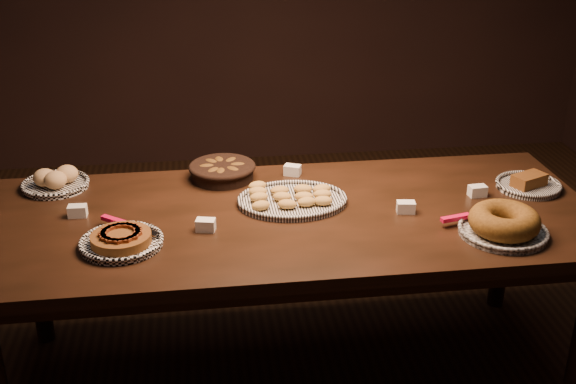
{
  "coord_description": "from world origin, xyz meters",
  "views": [
    {
      "loc": [
        -0.34,
        -2.49,
        1.98
      ],
      "look_at": [
        -0.0,
        0.05,
        0.82
      ],
      "focal_mm": 45.0,
      "sensor_mm": 36.0,
      "label": 1
    }
  ],
  "objects": [
    {
      "name": "madeleine_platter",
      "position": [
        0.02,
        0.1,
        0.77
      ],
      "size": [
        0.44,
        0.35,
        0.05
      ],
      "rotation": [
        0.0,
        0.0,
        -0.26
      ],
      "color": "black",
      "rests_on": "buffet_table"
    },
    {
      "name": "buffet_table",
      "position": [
        0.0,
        0.0,
        0.68
      ],
      "size": [
        2.4,
        1.0,
        0.75
      ],
      "color": "black",
      "rests_on": "ground"
    },
    {
      "name": "tent_cards",
      "position": [
        0.03,
        0.08,
        0.77
      ],
      "size": [
        1.67,
        0.54,
        0.04
      ],
      "color": "white",
      "rests_on": "buffet_table"
    },
    {
      "name": "croissant_basket",
      "position": [
        -0.24,
        0.38,
        0.79
      ],
      "size": [
        0.34,
        0.34,
        0.07
      ],
      "rotation": [
        0.0,
        0.0,
        -0.33
      ],
      "color": "black",
      "rests_on": "buffet_table"
    },
    {
      "name": "loaf_plate",
      "position": [
        1.02,
        0.11,
        0.77
      ],
      "size": [
        0.27,
        0.27,
        0.06
      ],
      "rotation": [
        0.0,
        0.0,
        0.41
      ],
      "color": "black",
      "rests_on": "buffet_table"
    },
    {
      "name": "apple_tart_plate",
      "position": [
        -0.63,
        -0.17,
        0.77
      ],
      "size": [
        0.3,
        0.34,
        0.06
      ],
      "rotation": [
        0.0,
        0.0,
        -0.17
      ],
      "color": "white",
      "rests_on": "buffet_table"
    },
    {
      "name": "bread_roll_plate",
      "position": [
        -0.94,
        0.38,
        0.78
      ],
      "size": [
        0.28,
        0.28,
        0.09
      ],
      "rotation": [
        0.0,
        0.0,
        -0.41
      ],
      "color": "white",
      "rests_on": "buffet_table"
    },
    {
      "name": "ground",
      "position": [
        0.0,
        0.0,
        0.0
      ],
      "size": [
        5.0,
        5.0,
        0.0
      ],
      "primitive_type": "plane",
      "color": "black",
      "rests_on": "ground"
    },
    {
      "name": "bundt_cake_plate",
      "position": [
        0.75,
        -0.27,
        0.79
      ],
      "size": [
        0.37,
        0.33,
        0.1
      ],
      "rotation": [
        0.0,
        0.0,
        -0.05
      ],
      "color": "black",
      "rests_on": "buffet_table"
    }
  ]
}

